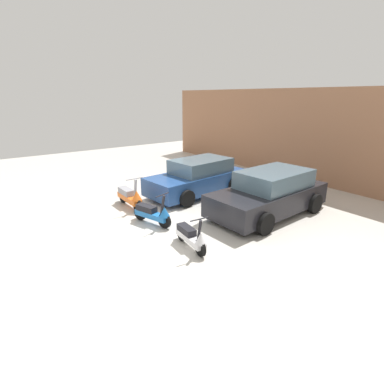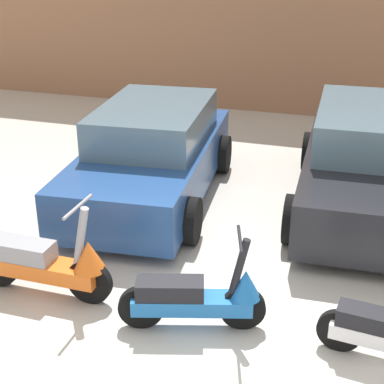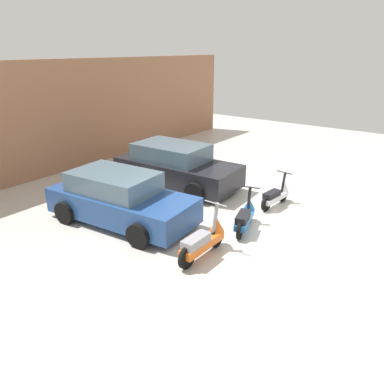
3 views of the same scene
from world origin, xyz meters
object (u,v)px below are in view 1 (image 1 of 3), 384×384
scooter_front_right (153,213)px  scooter_front_left (130,196)px  scooter_front_center (192,237)px  car_rear_center (270,194)px  car_rear_left (197,177)px

scooter_front_right → scooter_front_left: bearing=160.9°
scooter_front_left → scooter_front_right: size_ratio=1.14×
scooter_front_left → scooter_front_center: 3.57m
scooter_front_left → car_rear_center: (3.14, 3.35, 0.27)m
scooter_front_right → car_rear_center: bearing=50.5°
scooter_front_left → scooter_front_right: bearing=-2.6°
car_rear_left → scooter_front_left: bearing=-7.9°
scooter_front_right → car_rear_left: (-1.58, 2.85, 0.28)m
scooter_front_right → car_rear_center: 3.73m
scooter_front_right → scooter_front_center: size_ratio=1.05×
scooter_front_left → scooter_front_center: scooter_front_left is taller
car_rear_left → car_rear_center: size_ratio=0.97×
scooter_front_left → car_rear_left: size_ratio=0.40×
car_rear_left → car_rear_center: (3.02, 0.57, 0.03)m
scooter_front_center → car_rear_left: size_ratio=0.33×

